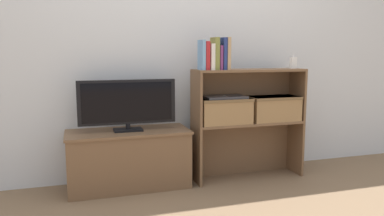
{
  "coord_description": "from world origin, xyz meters",
  "views": [
    {
      "loc": [
        -0.88,
        -2.69,
        1.06
      ],
      "look_at": [
        0.0,
        0.13,
        0.62
      ],
      "focal_mm": 35.0,
      "sensor_mm": 36.0,
      "label": 1
    }
  ],
  "objects_px": {
    "book_crimson": "(206,56)",
    "book_ivory": "(210,57)",
    "storage_basket_left": "(224,110)",
    "storage_basket_right": "(273,107)",
    "tv_stand": "(129,159)",
    "book_plum": "(219,58)",
    "tv": "(127,103)",
    "book_navy": "(223,54)",
    "book_tan": "(226,54)",
    "book_olive": "(215,54)",
    "book_skyblue": "(202,55)",
    "baby_monitor": "(293,63)",
    "laptop": "(224,97)"
  },
  "relations": [
    {
      "from": "book_ivory",
      "to": "storage_basket_right",
      "type": "height_order",
      "value": "book_ivory"
    },
    {
      "from": "book_plum",
      "to": "book_tan",
      "type": "xyz_separation_m",
      "value": [
        0.06,
        0.0,
        0.03
      ]
    },
    {
      "from": "book_plum",
      "to": "book_navy",
      "type": "xyz_separation_m",
      "value": [
        0.03,
        0.0,
        0.03
      ]
    },
    {
      "from": "book_navy",
      "to": "storage_basket_left",
      "type": "height_order",
      "value": "book_navy"
    },
    {
      "from": "tv",
      "to": "book_navy",
      "type": "xyz_separation_m",
      "value": [
        0.75,
        -0.09,
        0.38
      ]
    },
    {
      "from": "book_crimson",
      "to": "book_olive",
      "type": "height_order",
      "value": "book_olive"
    },
    {
      "from": "storage_basket_right",
      "to": "laptop",
      "type": "relative_size",
      "value": 1.28
    },
    {
      "from": "book_tan",
      "to": "tv_stand",
      "type": "bearing_deg",
      "value": 173.24
    },
    {
      "from": "book_navy",
      "to": "storage_basket_right",
      "type": "bearing_deg",
      "value": 2.08
    },
    {
      "from": "tv_stand",
      "to": "storage_basket_right",
      "type": "relative_size",
      "value": 2.21
    },
    {
      "from": "book_skyblue",
      "to": "book_navy",
      "type": "xyz_separation_m",
      "value": [
        0.18,
        0.0,
        0.01
      ]
    },
    {
      "from": "tv_stand",
      "to": "book_olive",
      "type": "height_order",
      "value": "book_olive"
    },
    {
      "from": "book_navy",
      "to": "storage_basket_left",
      "type": "xyz_separation_m",
      "value": [
        0.02,
        0.02,
        -0.45
      ]
    },
    {
      "from": "book_olive",
      "to": "laptop",
      "type": "distance_m",
      "value": 0.36
    },
    {
      "from": "book_skyblue",
      "to": "book_navy",
      "type": "height_order",
      "value": "book_navy"
    },
    {
      "from": "book_crimson",
      "to": "storage_basket_left",
      "type": "distance_m",
      "value": 0.47
    },
    {
      "from": "baby_monitor",
      "to": "book_ivory",
      "type": "bearing_deg",
      "value": -177.6
    },
    {
      "from": "tv",
      "to": "book_tan",
      "type": "distance_m",
      "value": 0.87
    },
    {
      "from": "tv",
      "to": "book_olive",
      "type": "xyz_separation_m",
      "value": [
        0.68,
        -0.09,
        0.38
      ]
    },
    {
      "from": "book_skyblue",
      "to": "book_tan",
      "type": "xyz_separation_m",
      "value": [
        0.21,
        0.0,
        0.01
      ]
    },
    {
      "from": "baby_monitor",
      "to": "laptop",
      "type": "height_order",
      "value": "baby_monitor"
    },
    {
      "from": "book_plum",
      "to": "storage_basket_right",
      "type": "height_order",
      "value": "book_plum"
    },
    {
      "from": "book_skyblue",
      "to": "storage_basket_right",
      "type": "distance_m",
      "value": 0.79
    },
    {
      "from": "book_olive",
      "to": "book_plum",
      "type": "height_order",
      "value": "book_olive"
    },
    {
      "from": "tv",
      "to": "baby_monitor",
      "type": "relative_size",
      "value": 5.87
    },
    {
      "from": "book_skyblue",
      "to": "baby_monitor",
      "type": "distance_m",
      "value": 0.85
    },
    {
      "from": "book_crimson",
      "to": "book_ivory",
      "type": "bearing_deg",
      "value": 0.0
    },
    {
      "from": "book_skyblue",
      "to": "book_navy",
      "type": "bearing_deg",
      "value": 0.0
    },
    {
      "from": "tv",
      "to": "book_ivory",
      "type": "relative_size",
      "value": 3.68
    },
    {
      "from": "tv_stand",
      "to": "book_plum",
      "type": "bearing_deg",
      "value": -7.35
    },
    {
      "from": "tv_stand",
      "to": "book_olive",
      "type": "xyz_separation_m",
      "value": [
        0.68,
        -0.09,
        0.82
      ]
    },
    {
      "from": "tv_stand",
      "to": "book_skyblue",
      "type": "relative_size",
      "value": 4.08
    },
    {
      "from": "book_tan",
      "to": "storage_basket_right",
      "type": "bearing_deg",
      "value": 2.22
    },
    {
      "from": "tv_stand",
      "to": "laptop",
      "type": "distance_m",
      "value": 0.91
    },
    {
      "from": "book_navy",
      "to": "book_tan",
      "type": "xyz_separation_m",
      "value": [
        0.03,
        0.0,
        0.0
      ]
    },
    {
      "from": "book_plum",
      "to": "book_navy",
      "type": "bearing_deg",
      "value": 0.0
    },
    {
      "from": "book_navy",
      "to": "storage_basket_right",
      "type": "relative_size",
      "value": 0.59
    },
    {
      "from": "book_skyblue",
      "to": "book_olive",
      "type": "distance_m",
      "value": 0.11
    },
    {
      "from": "book_tan",
      "to": "book_ivory",
      "type": "bearing_deg",
      "value": 180.0
    },
    {
      "from": "book_olive",
      "to": "book_plum",
      "type": "relative_size",
      "value": 1.33
    },
    {
      "from": "baby_monitor",
      "to": "storage_basket_left",
      "type": "bearing_deg",
      "value": -178.65
    },
    {
      "from": "storage_basket_left",
      "to": "storage_basket_right",
      "type": "xyz_separation_m",
      "value": [
        0.45,
        0.0,
        0.0
      ]
    },
    {
      "from": "book_crimson",
      "to": "storage_basket_right",
      "type": "height_order",
      "value": "book_crimson"
    },
    {
      "from": "storage_basket_left",
      "to": "storage_basket_right",
      "type": "distance_m",
      "value": 0.45
    },
    {
      "from": "book_olive",
      "to": "baby_monitor",
      "type": "relative_size",
      "value": 1.98
    },
    {
      "from": "book_crimson",
      "to": "storage_basket_right",
      "type": "distance_m",
      "value": 0.76
    },
    {
      "from": "book_crimson",
      "to": "laptop",
      "type": "xyz_separation_m",
      "value": [
        0.17,
        0.02,
        -0.33
      ]
    },
    {
      "from": "book_crimson",
      "to": "book_ivory",
      "type": "distance_m",
      "value": 0.04
    },
    {
      "from": "baby_monitor",
      "to": "laptop",
      "type": "xyz_separation_m",
      "value": [
        -0.64,
        -0.01,
        -0.27
      ]
    },
    {
      "from": "book_ivory",
      "to": "laptop",
      "type": "relative_size",
      "value": 0.61
    }
  ]
}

